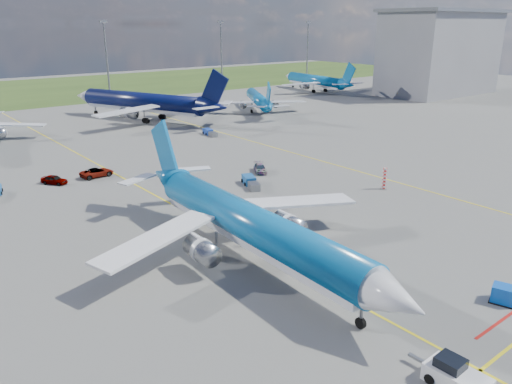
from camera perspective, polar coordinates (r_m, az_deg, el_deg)
ground at (r=48.14m, az=2.79°, el=-8.08°), size 400.00×400.00×0.00m
taxiway_lines at (r=69.82m, az=-12.26°, el=0.17°), size 60.25×160.00×0.02m
floodlight_masts at (r=147.55m, az=-24.06°, el=13.58°), size 202.20×0.50×22.70m
terminal_building at (r=175.05m, az=20.29°, el=14.75°), size 42.00×22.00×26.00m
warning_post at (r=70.68m, az=14.46°, el=1.50°), size 0.50×0.50×3.00m
bg_jet_n at (r=122.41m, az=-12.68°, el=8.02°), size 51.02×57.13×12.32m
bg_jet_ne at (r=131.86m, az=0.26°, el=9.21°), size 39.26×42.26×8.88m
bg_jet_ene at (r=173.21m, az=6.73°, el=11.35°), size 35.46×43.33×10.29m
main_airliner at (r=48.31m, az=-0.36°, el=-7.95°), size 32.90×42.31×10.77m
pushback_tug at (r=35.48m, az=21.84°, el=-18.98°), size 2.13×5.44×1.83m
uld_container at (r=46.15m, az=26.47°, el=-10.43°), size 1.95×2.18×1.45m
service_car_a at (r=76.45m, az=-22.07°, el=1.32°), size 3.42×3.99×1.29m
service_car_b at (r=77.91m, az=-17.73°, el=2.15°), size 5.04×2.60×1.36m
service_car_c at (r=76.56m, az=0.47°, el=2.72°), size 3.69×4.53×1.23m
baggage_tug_w at (r=70.09m, az=-0.61°, el=1.14°), size 3.31×5.34×1.17m
baggage_tug_e at (r=103.34m, az=-5.32°, el=6.78°), size 2.17×5.08×1.10m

